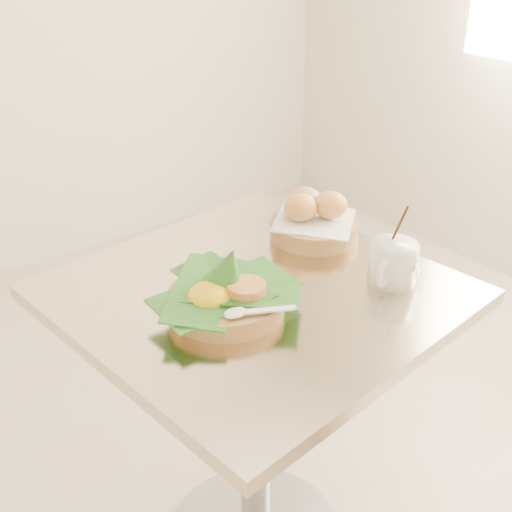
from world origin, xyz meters
TOP-DOWN VIEW (x-y plane):
  - cafe_table at (0.10, 0.04)m, footprint 0.77×0.77m
  - rice_basket at (0.01, 0.01)m, footprint 0.27×0.27m
  - bread_basket at (0.35, 0.14)m, footprint 0.24×0.24m
  - coffee_mug at (0.33, -0.11)m, footprint 0.13×0.10m

SIDE VIEW (x-z plane):
  - cafe_table at x=0.10m, z-range 0.15..0.90m
  - rice_basket at x=0.01m, z-range 0.72..0.86m
  - bread_basket at x=0.35m, z-range 0.74..0.84m
  - coffee_mug at x=0.33m, z-range 0.71..0.88m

